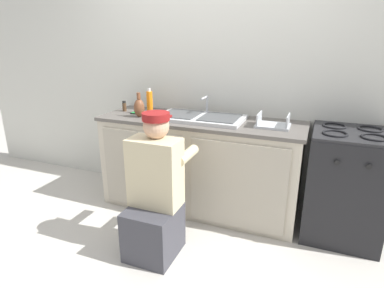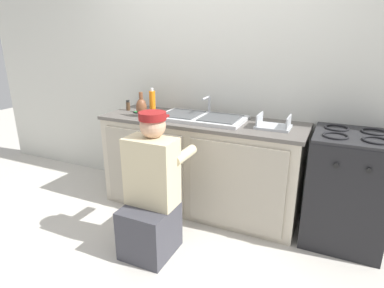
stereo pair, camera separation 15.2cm
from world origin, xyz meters
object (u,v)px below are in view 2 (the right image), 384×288
(dish_rack_tray, at_px, (273,125))
(soap_bottle_orange, at_px, (152,102))
(sink_double_basin, at_px, (201,117))
(cell_phone, at_px, (140,112))
(spice_bottle_pepper, at_px, (128,105))
(vase_decorative, at_px, (141,107))
(stove_range, at_px, (346,188))
(plumber_person, at_px, (151,197))

(dish_rack_tray, relative_size, soap_bottle_orange, 1.12)
(sink_double_basin, xyz_separation_m, dish_rack_tray, (0.66, -0.02, 0.01))
(cell_phone, relative_size, soap_bottle_orange, 0.56)
(dish_rack_tray, relative_size, cell_phone, 2.00)
(spice_bottle_pepper, distance_m, vase_decorative, 0.32)
(stove_range, relative_size, soap_bottle_orange, 3.69)
(stove_range, distance_m, vase_decorative, 1.91)
(plumber_person, relative_size, dish_rack_tray, 3.94)
(dish_rack_tray, height_order, soap_bottle_orange, soap_bottle_orange)
(spice_bottle_pepper, height_order, soap_bottle_orange, soap_bottle_orange)
(vase_decorative, distance_m, cell_phone, 0.20)
(spice_bottle_pepper, xyz_separation_m, vase_decorative, (0.27, -0.16, 0.04))
(spice_bottle_pepper, bearing_deg, sink_double_basin, -2.08)
(dish_rack_tray, height_order, vase_decorative, vase_decorative)
(dish_rack_tray, xyz_separation_m, cell_phone, (-1.34, 0.03, -0.02))
(stove_range, distance_m, soap_bottle_orange, 1.89)
(soap_bottle_orange, bearing_deg, vase_decorative, -100.10)
(spice_bottle_pepper, bearing_deg, soap_bottle_orange, -1.13)
(plumber_person, distance_m, dish_rack_tray, 1.15)
(plumber_person, height_order, dish_rack_tray, plumber_person)
(vase_decorative, bearing_deg, stove_range, 3.98)
(sink_double_basin, distance_m, plumber_person, 0.91)
(dish_rack_tray, bearing_deg, stove_range, 1.74)
(spice_bottle_pepper, bearing_deg, stove_range, -0.88)
(stove_range, xyz_separation_m, spice_bottle_pepper, (-2.11, 0.03, 0.49))
(plumber_person, bearing_deg, dish_rack_tray, 46.85)
(spice_bottle_pepper, distance_m, dish_rack_tray, 1.50)
(cell_phone, bearing_deg, vase_decorative, -50.05)
(vase_decorative, xyz_separation_m, cell_phone, (-0.12, 0.14, -0.08))
(stove_range, height_order, dish_rack_tray, dish_rack_tray)
(sink_double_basin, xyz_separation_m, cell_phone, (-0.68, 0.01, -0.01))
(stove_range, height_order, plumber_person, plumber_person)
(vase_decorative, xyz_separation_m, soap_bottle_orange, (0.03, 0.15, 0.02))
(stove_range, height_order, cell_phone, stove_range)
(cell_phone, xyz_separation_m, soap_bottle_orange, (0.14, 0.02, 0.11))
(spice_bottle_pepper, xyz_separation_m, cell_phone, (0.15, -0.02, -0.04))
(spice_bottle_pepper, height_order, vase_decorative, vase_decorative)
(dish_rack_tray, distance_m, vase_decorative, 1.23)
(stove_range, bearing_deg, dish_rack_tray, -178.26)
(sink_double_basin, relative_size, stove_range, 0.87)
(dish_rack_tray, xyz_separation_m, soap_bottle_orange, (-1.20, 0.05, 0.09))
(sink_double_basin, xyz_separation_m, vase_decorative, (-0.56, -0.13, 0.07))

